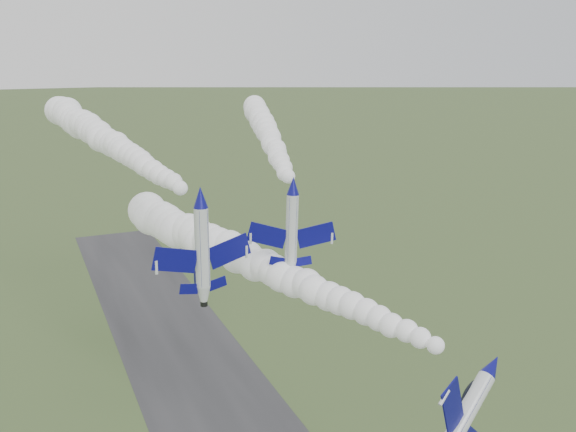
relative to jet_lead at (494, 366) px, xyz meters
name	(u,v)px	position (x,y,z in m)	size (l,w,h in m)	color
jet_lead	(494,366)	(0.00, 0.00, 0.00)	(7.58, 13.33, 9.47)	silver
smoke_trail_jet_lead	(259,265)	(-11.71, 30.58, 1.83)	(5.89, 59.15, 5.89)	white
jet_pair_left	(201,197)	(-20.38, 25.55, 12.56)	(12.00, 14.24, 3.50)	silver
smoke_trail_jet_pair_left	(105,139)	(-25.36, 64.21, 14.40)	(5.81, 71.13, 5.81)	white
jet_pair_right	(293,186)	(-9.16, 25.51, 12.92)	(10.71, 12.44, 3.13)	silver
smoke_trail_jet_pair_right	(267,132)	(0.85, 59.45, 14.72)	(4.80, 64.31, 4.80)	white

